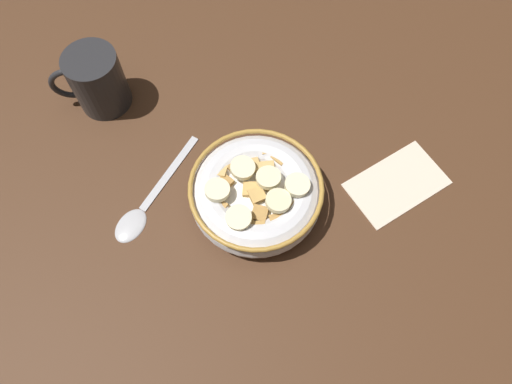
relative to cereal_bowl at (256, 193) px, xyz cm
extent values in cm
cube|color=#472B19|center=(0.00, -0.02, -3.64)|extent=(91.47, 91.47, 2.00)
cylinder|color=silver|center=(0.00, -0.02, -2.34)|extent=(9.02, 9.02, 0.60)
torus|color=silver|center=(0.00, -0.02, -0.30)|extent=(16.40, 16.40, 4.68)
torus|color=#B28438|center=(0.00, -0.02, 1.73)|extent=(16.51, 16.51, 0.60)
cylinder|color=white|center=(0.00, -0.02, 0.66)|extent=(13.60, 13.60, 0.40)
cube|color=#AD7F42|center=(-0.29, 3.26, 1.27)|extent=(2.43, 2.47, 1.05)
cube|color=tan|center=(4.16, -3.05, 1.36)|extent=(2.38, 2.43, 1.03)
cube|color=#AD7F42|center=(3.77, -1.41, 1.23)|extent=(2.61, 2.60, 0.93)
cube|color=#B78947|center=(-3.62, -3.87, 1.29)|extent=(2.57, 2.57, 0.82)
cube|color=tan|center=(2.09, 4.06, 1.44)|extent=(2.53, 2.53, 0.84)
cube|color=tan|center=(-1.61, -0.56, 1.27)|extent=(2.40, 2.36, 0.97)
cube|color=#AD7F42|center=(-4.96, -0.30, 1.23)|extent=(2.57, 2.58, 0.87)
cube|color=#AD7F42|center=(-4.26, 3.61, 1.40)|extent=(2.58, 2.58, 0.83)
cube|color=tan|center=(-0.49, 0.92, 1.44)|extent=(2.31, 2.35, 0.98)
cube|color=tan|center=(0.49, -3.18, 1.32)|extent=(2.15, 2.08, 1.03)
cube|color=#B78947|center=(-5.40, 1.61, 1.22)|extent=(2.25, 2.18, 1.07)
cube|color=tan|center=(-1.74, -2.59, 1.19)|extent=(1.88, 1.92, 0.93)
cube|color=#AD7F42|center=(2.62, -3.87, 1.18)|extent=(2.64, 2.64, 1.04)
cube|color=tan|center=(0.67, -0.28, 1.23)|extent=(2.26, 2.19, 1.06)
cube|color=tan|center=(-2.31, -5.31, 1.31)|extent=(1.91, 1.84, 0.98)
cube|color=#B78947|center=(0.60, 5.24, 1.37)|extent=(2.09, 2.08, 0.85)
cube|color=#AD7F42|center=(4.81, 1.71, 1.17)|extent=(2.62, 2.63, 1.00)
cube|color=#AD7F42|center=(-1.96, 4.56, 1.26)|extent=(2.03, 2.05, 0.87)
cube|color=tan|center=(5.50, -0.57, 1.38)|extent=(2.43, 2.42, 0.87)
cylinder|color=beige|center=(-2.30, 2.43, 2.44)|extent=(3.48, 3.46, 1.03)
cylinder|color=#F4EABC|center=(1.29, -2.50, 2.42)|extent=(3.22, 3.20, 1.14)
cylinder|color=beige|center=(2.57, 3.93, 2.50)|extent=(4.21, 4.24, 1.10)
cylinder|color=#F4EABC|center=(-4.86, 0.75, 2.51)|extent=(4.20, 4.16, 1.00)
cylinder|color=beige|center=(-1.63, -0.82, 2.27)|extent=(4.01, 4.04, 1.00)
cylinder|color=#F4EABC|center=(4.66, -0.15, 2.30)|extent=(4.19, 4.20, 1.12)
ellipsoid|color=#B7B7BC|center=(16.08, 1.07, -2.24)|extent=(5.69, 5.95, 0.80)
cube|color=#B7B7BC|center=(10.74, -5.77, -2.46)|extent=(8.43, 10.41, 0.36)
cylinder|color=#262628|center=(18.91, -18.74, 1.72)|extent=(7.21, 7.21, 8.73)
torus|color=#262628|center=(22.51, -18.74, 1.72)|extent=(5.69, 0.80, 5.69)
cube|color=beige|center=(-18.63, -0.41, -2.49)|extent=(14.57, 12.02, 0.30)
camera|label=1|loc=(3.45, 24.68, 53.42)|focal=33.45mm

